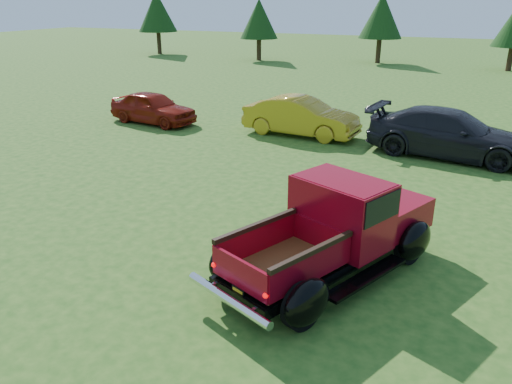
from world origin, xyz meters
TOP-DOWN VIEW (x-y plane):
  - ground at (0.00, 0.00)m, footprint 120.00×120.00m
  - tree_far_west at (-22.00, 30.00)m, footprint 3.33×3.33m
  - tree_west at (-12.00, 29.00)m, footprint 2.94×2.94m
  - tree_mid_left at (-3.00, 31.00)m, footprint 3.20×3.20m
  - pickup_truck at (2.19, -0.48)m, footprint 3.58×4.91m
  - show_car_red at (-7.46, 7.73)m, footprint 3.81×1.99m
  - show_car_yellow at (-1.50, 8.25)m, footprint 4.24×1.80m
  - show_car_grey at (3.55, 7.65)m, footprint 5.26×2.75m

SIDE VIEW (x-z plane):
  - ground at x=0.00m, z-range 0.00..0.00m
  - show_car_red at x=-7.46m, z-range 0.00..1.24m
  - show_car_yellow at x=-1.50m, z-range 0.00..1.36m
  - show_car_grey at x=3.55m, z-range 0.00..1.46m
  - pickup_truck at x=2.19m, z-range -0.04..1.67m
  - tree_west at x=-12.00m, z-range 0.81..5.41m
  - tree_mid_left at x=-3.00m, z-range 0.88..5.88m
  - tree_far_west at x=-22.00m, z-range 0.92..6.12m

